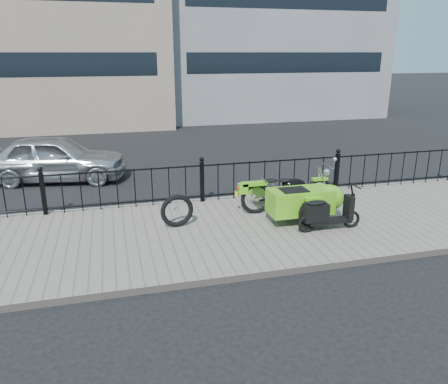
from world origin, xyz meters
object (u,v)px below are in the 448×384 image
object	(u,v)px
motorcycle_sidecar	(305,198)
sedan_car	(55,158)
spare_tire	(177,211)
scooter	(326,214)

from	to	relation	value
motorcycle_sidecar	sedan_car	world-z (taller)	sedan_car
motorcycle_sidecar	spare_tire	xyz separation A→B (m)	(-2.66, 0.28, -0.13)
scooter	spare_tire	bearing A→B (deg)	161.44
motorcycle_sidecar	scooter	xyz separation A→B (m)	(0.14, -0.67, -0.12)
spare_tire	motorcycle_sidecar	bearing A→B (deg)	-5.91
motorcycle_sidecar	sedan_car	bearing A→B (deg)	138.04
motorcycle_sidecar	spare_tire	bearing A→B (deg)	174.09
motorcycle_sidecar	spare_tire	world-z (taller)	motorcycle_sidecar
motorcycle_sidecar	sedan_car	distance (m)	7.27
motorcycle_sidecar	spare_tire	size ratio (longest dim) A/B	3.33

